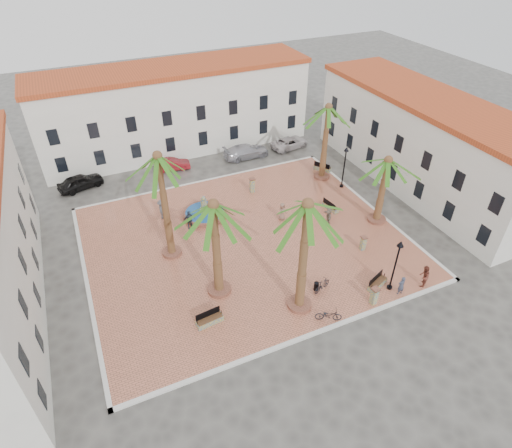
{
  "coord_description": "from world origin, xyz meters",
  "views": [
    {
      "loc": [
        -10.87,
        -26.42,
        23.02
      ],
      "look_at": [
        1.0,
        0.0,
        1.6
      ],
      "focal_mm": 30.0,
      "sensor_mm": 36.0,
      "label": 1
    }
  ],
  "objects_px": {
    "palm_e": "(387,169)",
    "car_silver": "(246,151)",
    "bench_s": "(210,320)",
    "bollard_se": "(374,296)",
    "cyclist_b": "(424,276)",
    "car_white": "(290,143)",
    "palm_s": "(307,217)",
    "cyclist_a": "(401,285)",
    "bollard_n": "(252,185)",
    "pedestrian_north": "(162,209)",
    "bench_ne": "(322,168)",
    "fountain": "(205,213)",
    "pedestrian_fountain_a": "(282,212)",
    "palm_sw": "(214,216)",
    "bollard_e": "(363,243)",
    "litter_bin": "(316,286)",
    "car_black": "(80,182)",
    "car_red": "(172,164)",
    "bicycle_b": "(322,285)",
    "bicycle_a": "(328,315)",
    "pedestrian_east": "(328,216)",
    "bench_se": "(377,284)",
    "palm_ne": "(328,116)",
    "lamppost_e": "(345,160)",
    "bench_e": "(330,207)",
    "lamppost_s": "(397,257)",
    "palm_nw": "(159,167)",
    "pedestrian_fountain_b": "(189,220)"
  },
  "relations": [
    {
      "from": "car_silver",
      "to": "bollard_e",
      "type": "bearing_deg",
      "value": -173.62
    },
    {
      "from": "fountain",
      "to": "palm_e",
      "type": "relative_size",
      "value": 0.62
    },
    {
      "from": "car_black",
      "to": "car_red",
      "type": "distance_m",
      "value": 9.49
    },
    {
      "from": "palm_sw",
      "to": "bollard_e",
      "type": "xyz_separation_m",
      "value": [
        12.5,
        -0.42,
        -6.08
      ]
    },
    {
      "from": "palm_sw",
      "to": "pedestrian_east",
      "type": "bearing_deg",
      "value": 18.4
    },
    {
      "from": "palm_s",
      "to": "car_white",
      "type": "relative_size",
      "value": 1.95
    },
    {
      "from": "bench_s",
      "to": "pedestrian_fountain_a",
      "type": "relative_size",
      "value": 1.14
    },
    {
      "from": "palm_ne",
      "to": "bench_e",
      "type": "bearing_deg",
      "value": -113.38
    },
    {
      "from": "palm_nw",
      "to": "pedestrian_north",
      "type": "xyz_separation_m",
      "value": [
        0.59,
        5.23,
        -7.08
      ]
    },
    {
      "from": "bollard_se",
      "to": "car_white",
      "type": "distance_m",
      "value": 25.53
    },
    {
      "from": "pedestrian_north",
      "to": "bench_ne",
      "type": "bearing_deg",
      "value": -74.86
    },
    {
      "from": "bench_s",
      "to": "bollard_se",
      "type": "relative_size",
      "value": 1.35
    },
    {
      "from": "fountain",
      "to": "bicycle_b",
      "type": "height_order",
      "value": "fountain"
    },
    {
      "from": "fountain",
      "to": "bench_ne",
      "type": "xyz_separation_m",
      "value": [
        14.33,
        2.79,
        -0.0
      ]
    },
    {
      "from": "car_black",
      "to": "cyclist_b",
      "type": "bearing_deg",
      "value": -154.25
    },
    {
      "from": "palm_sw",
      "to": "bollard_n",
      "type": "bearing_deg",
      "value": 56.11
    },
    {
      "from": "bench_e",
      "to": "bollard_e",
      "type": "distance_m",
      "value": 6.2
    },
    {
      "from": "fountain",
      "to": "bench_e",
      "type": "height_order",
      "value": "fountain"
    },
    {
      "from": "palm_e",
      "to": "pedestrian_fountain_a",
      "type": "distance_m",
      "value": 9.68
    },
    {
      "from": "bollard_e",
      "to": "car_black",
      "type": "relative_size",
      "value": 0.29
    },
    {
      "from": "palm_nw",
      "to": "pedestrian_east",
      "type": "distance_m",
      "value": 15.81
    },
    {
      "from": "bench_ne",
      "to": "lamppost_e",
      "type": "xyz_separation_m",
      "value": [
        0.03,
        -3.71,
        2.74
      ]
    },
    {
      "from": "lamppost_s",
      "to": "palm_sw",
      "type": "bearing_deg",
      "value": 156.81
    },
    {
      "from": "cyclist_b",
      "to": "car_white",
      "type": "bearing_deg",
      "value": -125.87
    },
    {
      "from": "bench_se",
      "to": "car_silver",
      "type": "height_order",
      "value": "car_silver"
    },
    {
      "from": "bicycle_a",
      "to": "bicycle_b",
      "type": "distance_m",
      "value": 2.87
    },
    {
      "from": "palm_ne",
      "to": "lamppost_e",
      "type": "xyz_separation_m",
      "value": [
        0.84,
        -2.51,
        -3.8
      ]
    },
    {
      "from": "lamppost_s",
      "to": "pedestrian_fountain_b",
      "type": "relative_size",
      "value": 2.46
    },
    {
      "from": "bollard_se",
      "to": "lamppost_e",
      "type": "bearing_deg",
      "value": 64.62
    },
    {
      "from": "palm_e",
      "to": "car_silver",
      "type": "xyz_separation_m",
      "value": [
        -5.86,
        16.38,
        -4.7
      ]
    },
    {
      "from": "bollard_se",
      "to": "cyclist_b",
      "type": "relative_size",
      "value": 0.79
    },
    {
      "from": "bollard_e",
      "to": "pedestrian_fountain_a",
      "type": "height_order",
      "value": "pedestrian_fountain_a"
    },
    {
      "from": "cyclist_a",
      "to": "palm_nw",
      "type": "bearing_deg",
      "value": -37.95
    },
    {
      "from": "bollard_se",
      "to": "bollard_e",
      "type": "xyz_separation_m",
      "value": [
        2.88,
        5.33,
        -0.08
      ]
    },
    {
      "from": "fountain",
      "to": "pedestrian_fountain_a",
      "type": "bearing_deg",
      "value": -29.36
    },
    {
      "from": "palm_s",
      "to": "bollard_n",
      "type": "bearing_deg",
      "value": 78.58
    },
    {
      "from": "litter_bin",
      "to": "pedestrian_fountain_a",
      "type": "distance_m",
      "value": 9.23
    },
    {
      "from": "bench_se",
      "to": "bollard_n",
      "type": "bearing_deg",
      "value": 79.32
    },
    {
      "from": "palm_s",
      "to": "cyclist_a",
      "type": "distance_m",
      "value": 10.29
    },
    {
      "from": "bench_s",
      "to": "bench_se",
      "type": "height_order",
      "value": "bench_s"
    },
    {
      "from": "palm_e",
      "to": "cyclist_b",
      "type": "relative_size",
      "value": 3.56
    },
    {
      "from": "bench_e",
      "to": "car_silver",
      "type": "bearing_deg",
      "value": 4.12
    },
    {
      "from": "fountain",
      "to": "car_black",
      "type": "height_order",
      "value": "fountain"
    },
    {
      "from": "bollard_se",
      "to": "palm_ne",
      "type": "bearing_deg",
      "value": 70.47
    },
    {
      "from": "litter_bin",
      "to": "bollard_se",
      "type": "bearing_deg",
      "value": -43.1
    },
    {
      "from": "bench_s",
      "to": "bench_ne",
      "type": "xyz_separation_m",
      "value": [
        18.13,
        15.1,
        -0.0
      ]
    },
    {
      "from": "pedestrian_fountain_a",
      "to": "palm_ne",
      "type": "bearing_deg",
      "value": 11.81
    },
    {
      "from": "pedestrian_north",
      "to": "pedestrian_east",
      "type": "bearing_deg",
      "value": -107.25
    },
    {
      "from": "pedestrian_east",
      "to": "bench_ne",
      "type": "bearing_deg",
      "value": 166.02
    },
    {
      "from": "palm_ne",
      "to": "litter_bin",
      "type": "bearing_deg",
      "value": -122.65
    }
  ]
}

